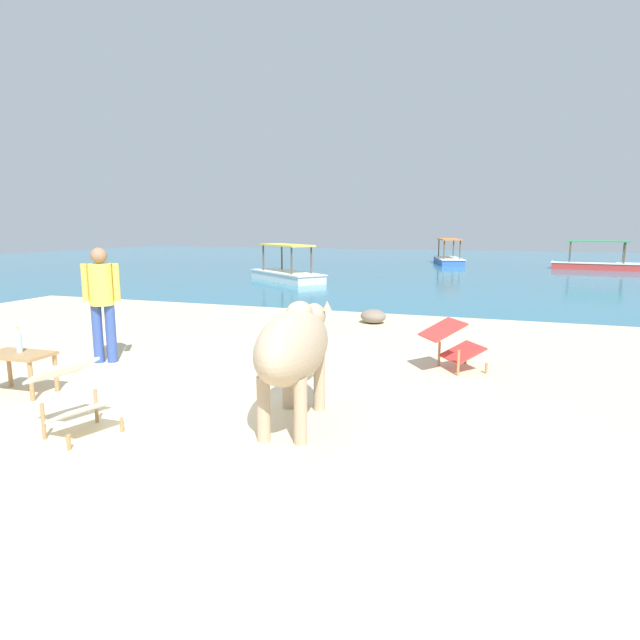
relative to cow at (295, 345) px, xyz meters
The scene contains 13 objects.
sand_beach 1.32m from the cow, behind, with size 18.00×14.00×0.04m, color beige.
water_surface 21.89m from the cow, 92.74° to the left, with size 60.00×36.00×0.03m, color teal.
cow is the anchor object (origin of this frame).
low_bench_table 3.36m from the cow, behind, with size 0.78×0.47×0.48m.
bottle 3.36m from the cow, behind, with size 0.07×0.07×0.30m.
deck_chair_near 2.12m from the cow, 153.88° to the right, with size 0.89×0.73×0.68m.
deck_chair_far 2.81m from the cow, 62.97° to the left, with size 0.93×0.87×0.68m.
person_standing 3.67m from the cow, 158.93° to the left, with size 0.47×0.32×1.62m.
shore_rock_large 5.10m from the cow, 110.50° to the left, with size 0.71×0.62×0.40m, color gray.
shore_rock_medium 5.67m from the cow, 95.78° to the left, with size 0.54×0.48×0.28m, color gray.
boat_white 14.19m from the cow, 113.03° to the left, with size 3.58×3.21×1.29m.
boat_red 22.92m from the cow, 75.71° to the left, with size 3.78×1.56×1.29m.
boat_blue 23.69m from the cow, 92.33° to the left, with size 2.00×3.84×1.29m.
Camera 1 is at (2.94, -4.54, 1.95)m, focal length 30.14 mm.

